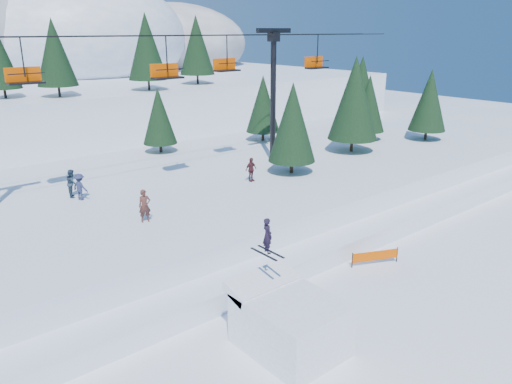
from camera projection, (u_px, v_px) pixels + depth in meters
ground at (324, 353)px, 20.50m from camera, size 160.00×160.00×0.00m
mid_shelf at (126, 209)px, 33.28m from camera, size 70.00×22.00×2.50m
berm at (213, 272)px, 26.18m from camera, size 70.00×6.00×1.10m
jump_kicker at (288, 321)px, 20.55m from camera, size 3.35×4.56×5.31m
chairlift at (133, 85)px, 31.52m from camera, size 46.00×3.21×10.28m
conifer_stand at (142, 126)px, 33.52m from camera, size 61.68×16.89×8.16m
distant_skiers at (126, 185)px, 31.37m from camera, size 29.00×7.86×1.85m
banner_near at (375, 256)px, 28.06m from camera, size 2.62×1.21×0.90m
banner_far at (351, 241)px, 30.03m from camera, size 2.82×0.52×0.90m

